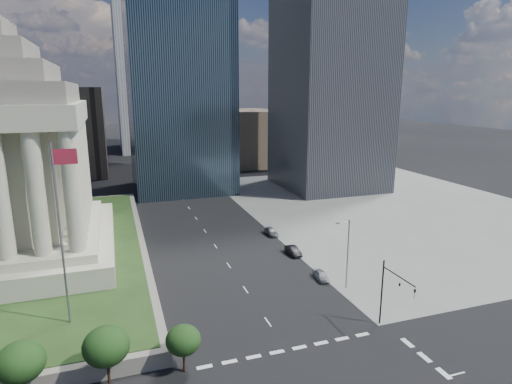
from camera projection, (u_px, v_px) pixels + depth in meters
name	position (u px, v px, depth m)	size (l,w,h in m)	color
ground	(173.00, 185.00, 124.85)	(500.00, 500.00, 0.00)	black
sidewalk_ne	(390.00, 206.00, 102.33)	(68.00, 90.00, 0.03)	slate
flagpole	(61.00, 226.00, 44.97)	(2.52, 0.24, 20.00)	slate
midrise_glass	(178.00, 79.00, 113.93)	(26.00, 26.00, 60.00)	black
highrise_ne	(333.00, 1.00, 112.57)	(26.00, 28.00, 100.00)	black
building_filler_ne	(247.00, 137.00, 160.17)	(20.00, 30.00, 20.00)	brown
building_filler_nw	(66.00, 131.00, 139.91)	(24.00, 30.00, 28.00)	brown
traffic_signal_ne	(392.00, 289.00, 48.00)	(0.30, 5.74, 8.00)	black
street_lamp_north	(347.00, 250.00, 58.58)	(2.13, 0.22, 10.00)	slate
parked_sedan_near	(321.00, 275.00, 62.53)	(1.50, 3.74, 1.27)	#9B9FA3
parked_sedan_mid	(293.00, 251.00, 71.96)	(4.18, 1.46, 1.38)	black
parked_sedan_far	(271.00, 231.00, 81.81)	(4.25, 1.71, 1.45)	#595C60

